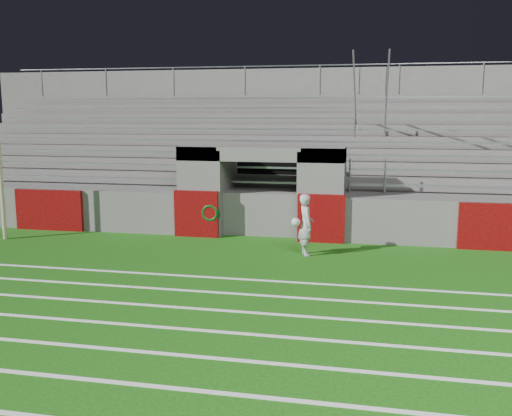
# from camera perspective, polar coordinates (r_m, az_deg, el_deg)

# --- Properties ---
(ground) EXTENTS (90.00, 90.00, 0.00)m
(ground) POSITION_cam_1_polar(r_m,az_deg,el_deg) (13.44, -2.42, -5.84)
(ground) COLOR #16500D
(ground) RESTS_ON ground
(field_post) EXTENTS (0.11, 0.11, 2.78)m
(field_post) POSITION_cam_1_polar(r_m,az_deg,el_deg) (17.58, -24.08, 1.59)
(field_post) COLOR #B6B087
(field_post) RESTS_ON ground
(field_markings) EXTENTS (28.00, 8.09, 0.01)m
(field_markings) POSITION_cam_1_polar(r_m,az_deg,el_deg) (8.95, -10.53, -14.01)
(field_markings) COLOR white
(field_markings) RESTS_ON ground
(stadium_structure) EXTENTS (26.00, 8.48, 5.42)m
(stadium_structure) POSITION_cam_1_polar(r_m,az_deg,el_deg) (20.89, 2.93, 3.80)
(stadium_structure) COLOR #585653
(stadium_structure) RESTS_ON ground
(goalkeeper_with_ball) EXTENTS (0.62, 0.66, 1.55)m
(goalkeeper_with_ball) POSITION_cam_1_polar(r_m,az_deg,el_deg) (14.39, 4.98, -1.66)
(goalkeeper_with_ball) COLOR #ADB2B7
(goalkeeper_with_ball) RESTS_ON ground
(hose_coil) EXTENTS (0.58, 0.15, 0.58)m
(hose_coil) POSITION_cam_1_polar(r_m,az_deg,el_deg) (16.41, -4.60, -0.55)
(hose_coil) COLOR #0B3819
(hose_coil) RESTS_ON ground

